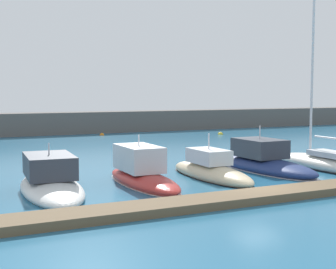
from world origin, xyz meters
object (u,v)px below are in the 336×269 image
at_px(motorboat_sand_fifth, 211,171).
at_px(mooring_buoy_yellow, 220,134).
at_px(sailboat_ivory_seventh, 321,161).
at_px(motorboat_navy_sixth, 263,162).
at_px(motorboat_white_third, 51,182).
at_px(mooring_buoy_orange, 102,135).
at_px(motorboat_red_fourth, 142,173).

relative_size(motorboat_sand_fifth, mooring_buoy_yellow, 13.05).
bearing_deg(sailboat_ivory_seventh, motorboat_navy_sixth, 76.62).
relative_size(motorboat_white_third, motorboat_sand_fifth, 1.10).
bearing_deg(mooring_buoy_orange, mooring_buoy_yellow, -22.35).
bearing_deg(mooring_buoy_orange, motorboat_red_fourth, -104.10).
bearing_deg(motorboat_white_third, motorboat_sand_fifth, -86.50).
xyz_separation_m(motorboat_sand_fifth, sailboat_ivory_seventh, (9.06, -0.20, 0.09)).
bearing_deg(motorboat_navy_sixth, motorboat_sand_fifth, 100.48).
relative_size(motorboat_navy_sixth, mooring_buoy_orange, 17.76).
height_order(motorboat_red_fourth, sailboat_ivory_seventh, sailboat_ivory_seventh).
xyz_separation_m(motorboat_white_third, motorboat_navy_sixth, (14.91, 0.88, 0.04)).
distance_m(motorboat_navy_sixth, sailboat_ivory_seventh, 4.39).
xyz_separation_m(motorboat_white_third, mooring_buoy_yellow, (27.40, 26.16, -0.53)).
height_order(motorboat_navy_sixth, sailboat_ivory_seventh, sailboat_ivory_seventh).
bearing_deg(motorboat_sand_fifth, sailboat_ivory_seventh, -92.08).
xyz_separation_m(motorboat_red_fourth, mooring_buoy_orange, (8.02, 31.93, -0.65)).
xyz_separation_m(motorboat_navy_sixth, mooring_buoy_orange, (-1.52, 31.04, -0.57)).
distance_m(motorboat_white_third, motorboat_sand_fifth, 10.08).
relative_size(sailboat_ivory_seventh, mooring_buoy_orange, 32.68).
bearing_deg(mooring_buoy_orange, motorboat_sand_fifth, -95.91).
distance_m(motorboat_red_fourth, sailboat_ivory_seventh, 13.77).
height_order(motorboat_navy_sixth, mooring_buoy_yellow, motorboat_navy_sixth).
xyz_separation_m(mooring_buoy_yellow, mooring_buoy_orange, (-14.00, 5.76, 0.00)).
bearing_deg(motorboat_red_fourth, motorboat_navy_sixth, -84.16).
xyz_separation_m(motorboat_white_third, sailboat_ivory_seventh, (19.14, -0.31, -0.04)).
distance_m(motorboat_red_fourth, motorboat_navy_sixth, 9.58).
relative_size(motorboat_navy_sixth, sailboat_ivory_seventh, 0.54).
bearing_deg(motorboat_sand_fifth, mooring_buoy_orange, -6.71).
bearing_deg(mooring_buoy_yellow, motorboat_white_third, -136.32).
bearing_deg(motorboat_white_third, motorboat_red_fourth, -85.98).
distance_m(motorboat_white_third, mooring_buoy_yellow, 37.88).
distance_m(mooring_buoy_yellow, mooring_buoy_orange, 15.14).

